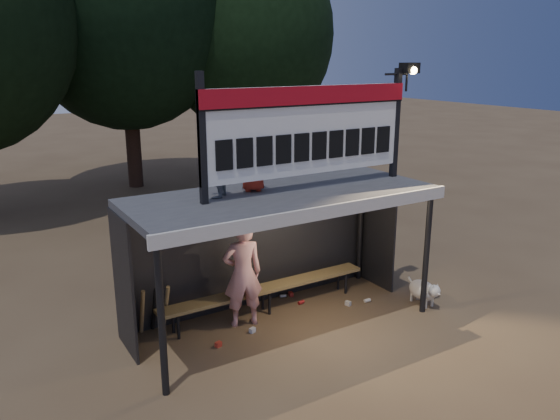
{
  "coord_description": "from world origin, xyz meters",
  "views": [
    {
      "loc": [
        -4.43,
        -7.21,
        4.4
      ],
      "look_at": [
        0.2,
        0.4,
        1.9
      ],
      "focal_mm": 35.0,
      "sensor_mm": 36.0,
      "label": 1
    }
  ],
  "objects": [
    {
      "name": "bats",
      "position": [
        -2.06,
        0.82,
        0.43
      ],
      "size": [
        0.68,
        0.35,
        0.84
      ],
      "color": "olive",
      "rests_on": "ground"
    },
    {
      "name": "ground",
      "position": [
        0.0,
        0.0,
        0.0
      ],
      "size": [
        80.0,
        80.0,
        0.0
      ],
      "primitive_type": "plane",
      "color": "brown",
      "rests_on": "ground"
    },
    {
      "name": "tree_mid",
      "position": [
        1.0,
        11.5,
        6.17
      ],
      "size": [
        7.22,
        7.22,
        10.36
      ],
      "color": "#311E16",
      "rests_on": "ground"
    },
    {
      "name": "scoreboard_assembly",
      "position": [
        0.56,
        -0.01,
        3.32
      ],
      "size": [
        4.1,
        0.27,
        1.99
      ],
      "color": "black",
      "rests_on": "dugout_shelter"
    },
    {
      "name": "child_b",
      "position": [
        -0.35,
        0.33,
        2.79
      ],
      "size": [
        0.54,
        0.44,
        0.94
      ],
      "primitive_type": "imported",
      "rotation": [
        0.0,
        0.0,
        2.79
      ],
      "color": "#A42819",
      "rests_on": "dugout_shelter"
    },
    {
      "name": "tree_right",
      "position": [
        5.0,
        10.5,
        5.19
      ],
      "size": [
        6.08,
        6.08,
        8.72
      ],
      "color": "black",
      "rests_on": "ground"
    },
    {
      "name": "bench",
      "position": [
        0.0,
        0.55,
        0.43
      ],
      "size": [
        4.0,
        0.35,
        0.48
      ],
      "color": "olive",
      "rests_on": "ground"
    },
    {
      "name": "player",
      "position": [
        -0.57,
        0.34,
        0.92
      ],
      "size": [
        0.75,
        0.57,
        1.85
      ],
      "primitive_type": "imported",
      "rotation": [
        0.0,
        0.0,
        2.94
      ],
      "color": "white",
      "rests_on": "ground"
    },
    {
      "name": "dog",
      "position": [
        2.62,
        -0.7,
        0.28
      ],
      "size": [
        0.36,
        0.81,
        0.49
      ],
      "color": "beige",
      "rests_on": "ground"
    },
    {
      "name": "litter",
      "position": [
        0.46,
        0.28,
        0.04
      ],
      "size": [
        3.18,
        1.11,
        0.08
      ],
      "color": "#A8251C",
      "rests_on": "ground"
    },
    {
      "name": "dugout_shelter",
      "position": [
        0.0,
        0.24,
        1.85
      ],
      "size": [
        5.1,
        2.08,
        2.32
      ],
      "color": "#3C3C3F",
      "rests_on": "ground"
    },
    {
      "name": "child_a",
      "position": [
        -1.04,
        0.25,
        2.77
      ],
      "size": [
        0.55,
        0.55,
        0.9
      ],
      "primitive_type": "imported",
      "rotation": [
        0.0,
        0.0,
        3.91
      ],
      "color": "slate",
      "rests_on": "dugout_shelter"
    }
  ]
}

